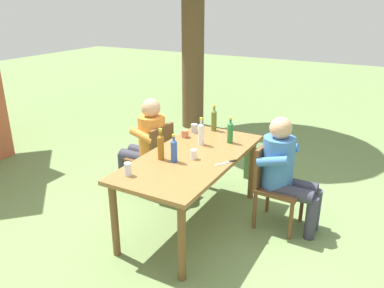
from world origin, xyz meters
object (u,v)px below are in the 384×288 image
at_px(person_in_white_shirt, 285,168).
at_px(person_in_plaid_shirt, 147,140).
at_px(bottle_clear, 201,133).
at_px(backpack_by_near_side, 256,161).
at_px(dining_table, 192,164).
at_px(cup_steel, 194,128).
at_px(chair_near_right, 273,181).
at_px(cup_white, 194,154).
at_px(chair_far_right, 155,155).
at_px(table_knife, 227,162).
at_px(cup_glass, 128,169).
at_px(bottle_blue, 174,150).
at_px(cup_terracotta, 185,134).
at_px(bottle_green, 230,132).
at_px(bottle_olive, 214,119).
at_px(bottle_amber, 161,146).

xyz_separation_m(person_in_white_shirt, person_in_plaid_shirt, (-0.00, 1.68, 0.00)).
xyz_separation_m(bottle_clear, backpack_by_near_side, (1.10, -0.26, -0.68)).
relative_size(dining_table, cup_steel, 17.96).
xyz_separation_m(chair_near_right, person_in_white_shirt, (-0.00, -0.11, 0.17)).
bearing_deg(chair_near_right, dining_table, 119.08).
bearing_deg(chair_near_right, cup_white, 125.39).
xyz_separation_m(chair_far_right, person_in_plaid_shirt, (0.01, 0.11, 0.17)).
height_order(bottle_clear, table_knife, bottle_clear).
relative_size(dining_table, cup_glass, 14.98).
bearing_deg(bottle_blue, chair_far_right, 46.71).
xyz_separation_m(person_in_plaid_shirt, cup_terracotta, (0.02, -0.52, 0.16)).
relative_size(bottle_clear, cup_white, 3.19).
bearing_deg(bottle_green, person_in_white_shirt, -99.40).
xyz_separation_m(person_in_white_shirt, cup_steel, (0.22, 1.16, 0.17)).
relative_size(person_in_white_shirt, cup_steel, 11.80).
xyz_separation_m(person_in_white_shirt, bottle_olive, (0.40, 0.98, 0.26)).
bearing_deg(cup_glass, person_in_white_shirt, -45.77).
bearing_deg(cup_terracotta, chair_near_right, -91.11).
bearing_deg(cup_terracotta, cup_steel, -2.96).
relative_size(dining_table, table_knife, 8.30).
xyz_separation_m(dining_table, bottle_clear, (0.31, 0.06, 0.22)).
distance_m(person_in_white_shirt, cup_terracotta, 1.18).
bearing_deg(cup_steel, table_knife, -131.95).
bearing_deg(person_in_plaid_shirt, bottle_amber, -135.53).
relative_size(bottle_clear, backpack_by_near_side, 0.65).
distance_m(cup_terracotta, cup_glass, 1.11).
height_order(dining_table, cup_terracotta, cup_terracotta).
distance_m(dining_table, table_knife, 0.40).
bearing_deg(person_in_white_shirt, bottle_amber, 121.01).
bearing_deg(cup_white, backpack_by_near_side, -5.25).
xyz_separation_m(chair_near_right, bottle_green, (0.10, 0.54, 0.41)).
distance_m(bottle_amber, table_knife, 0.66).
bearing_deg(backpack_by_near_side, cup_steel, 147.10).
relative_size(chair_far_right, bottle_clear, 2.90).
bearing_deg(chair_far_right, person_in_white_shirt, -89.81).
bearing_deg(bottle_blue, bottle_amber, 94.18).
bearing_deg(bottle_green, bottle_olive, 49.16).
relative_size(table_knife, backpack_by_near_side, 0.47).
bearing_deg(cup_white, bottle_amber, 120.32).
bearing_deg(dining_table, bottle_amber, 136.99).
height_order(person_in_white_shirt, bottle_olive, person_in_white_shirt).
xyz_separation_m(bottle_olive, backpack_by_near_side, (0.61, -0.34, -0.69)).
xyz_separation_m(person_in_white_shirt, bottle_blue, (-0.63, 0.91, 0.24)).
distance_m(cup_glass, table_knife, 0.95).
bearing_deg(person_in_plaid_shirt, backpack_by_near_side, -45.75).
bearing_deg(chair_near_right, backpack_by_near_side, 28.12).
distance_m(bottle_olive, bottle_green, 0.44).
height_order(chair_far_right, cup_terracotta, chair_far_right).
bearing_deg(dining_table, cup_terracotta, 37.17).
distance_m(person_in_white_shirt, cup_white, 0.93).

